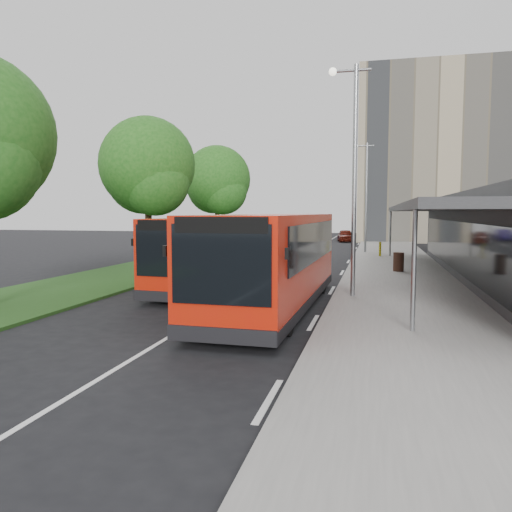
{
  "coord_description": "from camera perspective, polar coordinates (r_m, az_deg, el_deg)",
  "views": [
    {
      "loc": [
        4.97,
        -15.84,
        3.11
      ],
      "look_at": [
        0.68,
        1.93,
        1.5
      ],
      "focal_mm": 35.0,
      "sensor_mm": 36.0,
      "label": 1
    }
  ],
  "objects": [
    {
      "name": "ground",
      "position": [
        16.89,
        -3.81,
        -5.59
      ],
      "size": [
        120.0,
        120.0,
        0.0
      ],
      "primitive_type": "plane",
      "color": "black",
      "rests_on": "ground"
    },
    {
      "name": "pavement",
      "position": [
        35.99,
        15.16,
        0.02
      ],
      "size": [
        5.0,
        80.0,
        0.15
      ],
      "primitive_type": "cube",
      "color": "gray",
      "rests_on": "ground"
    },
    {
      "name": "grass_verge",
      "position": [
        37.91,
        -4.88,
        0.38
      ],
      "size": [
        5.0,
        80.0,
        0.1
      ],
      "primitive_type": "cube",
      "color": "#1D4115",
      "rests_on": "ground"
    },
    {
      "name": "lane_centre_line",
      "position": [
        31.39,
        4.39,
        -0.66
      ],
      "size": [
        0.12,
        70.0,
        0.01
      ],
      "primitive_type": "cube",
      "color": "silver",
      "rests_on": "ground"
    },
    {
      "name": "kerb_dashes",
      "position": [
        35.02,
        10.78,
        -0.14
      ],
      "size": [
        0.12,
        56.0,
        0.01
      ],
      "color": "silver",
      "rests_on": "ground"
    },
    {
      "name": "office_block",
      "position": [
        58.84,
        22.72,
        10.39
      ],
      "size": [
        22.0,
        12.0,
        18.0
      ],
      "primitive_type": "cube",
      "color": "tan",
      "rests_on": "ground"
    },
    {
      "name": "tree_mid",
      "position": [
        27.72,
        -12.27,
        9.43
      ],
      "size": [
        5.1,
        5.1,
        8.19
      ],
      "color": "#331D14",
      "rests_on": "ground"
    },
    {
      "name": "tree_far",
      "position": [
        38.86,
        -4.46,
        8.25
      ],
      "size": [
        5.11,
        5.11,
        8.21
      ],
      "color": "#331D14",
      "rests_on": "ground"
    },
    {
      "name": "lamp_post_near",
      "position": [
        17.94,
        10.94,
        10.08
      ],
      "size": [
        1.44,
        0.28,
        8.0
      ],
      "color": "gray",
      "rests_on": "pavement"
    },
    {
      "name": "lamp_post_far",
      "position": [
        37.89,
        12.37,
        7.35
      ],
      "size": [
        1.44,
        0.28,
        8.0
      ],
      "color": "gray",
      "rests_on": "pavement"
    },
    {
      "name": "bus_main",
      "position": [
        15.99,
        2.09,
        -0.54
      ],
      "size": [
        2.96,
        10.78,
        3.03
      ],
      "rotation": [
        0.0,
        0.0,
        -0.02
      ],
      "color": "#B11709",
      "rests_on": "ground"
    },
    {
      "name": "bus_second",
      "position": [
        20.83,
        -3.64,
        0.53
      ],
      "size": [
        3.35,
        10.35,
        2.88
      ],
      "rotation": [
        0.0,
        0.0,
        -0.08
      ],
      "color": "#B11709",
      "rests_on": "ground"
    },
    {
      "name": "litter_bin",
      "position": [
        26.06,
        15.98,
        -0.64
      ],
      "size": [
        0.68,
        0.68,
        0.94
      ],
      "primitive_type": "cylinder",
      "rotation": [
        0.0,
        0.0,
        -0.37
      ],
      "color": "#382017",
      "rests_on": "pavement"
    },
    {
      "name": "bollard",
      "position": [
        34.6,
        13.99,
        0.78
      ],
      "size": [
        0.2,
        0.2,
        0.97
      ],
      "primitive_type": "cylinder",
      "rotation": [
        0.0,
        0.0,
        -0.33
      ],
      "color": "#FFEA0D",
      "rests_on": "pavement"
    },
    {
      "name": "car_near",
      "position": [
        53.36,
        10.2,
        2.31
      ],
      "size": [
        2.07,
        4.03,
        1.31
      ],
      "primitive_type": "imported",
      "rotation": [
        0.0,
        0.0,
        0.14
      ],
      "color": "#4E130B",
      "rests_on": "ground"
    },
    {
      "name": "car_far",
      "position": [
        59.16,
        7.28,
        2.59
      ],
      "size": [
        1.49,
        3.91,
        1.27
      ],
      "primitive_type": "imported",
      "rotation": [
        0.0,
        0.0,
        0.04
      ],
      "color": "navy",
      "rests_on": "ground"
    }
  ]
}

